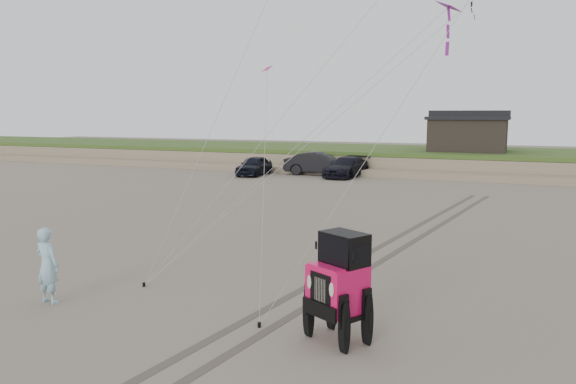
{
  "coord_description": "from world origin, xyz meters",
  "views": [
    {
      "loc": [
        6.25,
        -11.86,
        4.88
      ],
      "look_at": [
        0.03,
        3.0,
        2.6
      ],
      "focal_mm": 35.0,
      "sensor_mm": 36.0,
      "label": 1
    }
  ],
  "objects_px": {
    "cabin": "(468,133)",
    "man": "(47,265)",
    "truck_b": "(319,164)",
    "truck_c": "(346,167)",
    "truck_a": "(254,166)",
    "jeep": "(338,299)"
  },
  "relations": [
    {
      "from": "truck_c",
      "to": "truck_a",
      "type": "bearing_deg",
      "value": -160.97
    },
    {
      "from": "jeep",
      "to": "truck_b",
      "type": "bearing_deg",
      "value": 138.91
    },
    {
      "from": "cabin",
      "to": "truck_b",
      "type": "relative_size",
      "value": 1.18
    },
    {
      "from": "truck_b",
      "to": "man",
      "type": "height_order",
      "value": "man"
    },
    {
      "from": "cabin",
      "to": "truck_c",
      "type": "xyz_separation_m",
      "value": [
        -8.15,
        -7.7,
        -2.47
      ]
    },
    {
      "from": "truck_b",
      "to": "truck_c",
      "type": "bearing_deg",
      "value": -107.34
    },
    {
      "from": "cabin",
      "to": "truck_c",
      "type": "distance_m",
      "value": 11.48
    },
    {
      "from": "truck_c",
      "to": "man",
      "type": "distance_m",
      "value": 30.67
    },
    {
      "from": "man",
      "to": "truck_c",
      "type": "bearing_deg",
      "value": -82.77
    },
    {
      "from": "cabin",
      "to": "truck_b",
      "type": "height_order",
      "value": "cabin"
    },
    {
      "from": "man",
      "to": "jeep",
      "type": "bearing_deg",
      "value": -171.15
    },
    {
      "from": "truck_b",
      "to": "truck_c",
      "type": "distance_m",
      "value": 2.46
    },
    {
      "from": "truck_a",
      "to": "jeep",
      "type": "height_order",
      "value": "jeep"
    },
    {
      "from": "cabin",
      "to": "man",
      "type": "bearing_deg",
      "value": -100.15
    },
    {
      "from": "truck_b",
      "to": "jeep",
      "type": "xyz_separation_m",
      "value": [
        11.32,
        -30.66,
        0.05
      ]
    },
    {
      "from": "cabin",
      "to": "jeep",
      "type": "distance_m",
      "value": 37.88
    },
    {
      "from": "truck_b",
      "to": "man",
      "type": "relative_size",
      "value": 2.73
    },
    {
      "from": "cabin",
      "to": "man",
      "type": "xyz_separation_m",
      "value": [
        -6.87,
        -38.34,
        -2.24
      ]
    },
    {
      "from": "man",
      "to": "cabin",
      "type": "bearing_deg",
      "value": -95.32
    },
    {
      "from": "truck_b",
      "to": "truck_c",
      "type": "xyz_separation_m",
      "value": [
        2.4,
        -0.56,
        -0.13
      ]
    },
    {
      "from": "cabin",
      "to": "truck_a",
      "type": "relative_size",
      "value": 1.44
    },
    {
      "from": "truck_c",
      "to": "jeep",
      "type": "bearing_deg",
      "value": -67.51
    }
  ]
}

